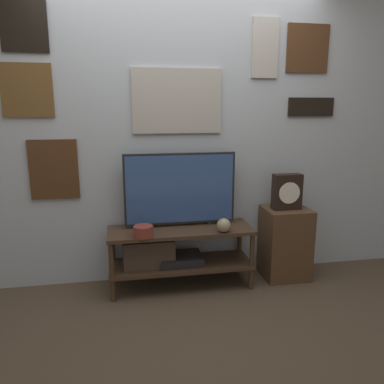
# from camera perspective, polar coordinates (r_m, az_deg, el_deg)

# --- Properties ---
(ground_plane) EXTENTS (12.00, 12.00, 0.00)m
(ground_plane) POSITION_cam_1_polar(r_m,az_deg,el_deg) (3.17, -0.98, -15.96)
(ground_plane) COLOR #4C3D2D
(wall_back) EXTENTS (6.40, 0.08, 2.70)m
(wall_back) POSITION_cam_1_polar(r_m,az_deg,el_deg) (3.26, -2.60, 9.92)
(wall_back) COLOR #B2BCC6
(wall_back) RESTS_ON ground_plane
(media_console) EXTENTS (1.22, 0.40, 0.52)m
(media_console) POSITION_cam_1_polar(r_m,az_deg,el_deg) (3.23, -3.44, -8.96)
(media_console) COLOR #422D1E
(media_console) RESTS_ON ground_plane
(television) EXTENTS (0.95, 0.05, 0.63)m
(television) POSITION_cam_1_polar(r_m,az_deg,el_deg) (3.17, -1.84, 0.46)
(television) COLOR black
(television) RESTS_ON media_console
(vase_wide_bowl) EXTENTS (0.16, 0.16, 0.09)m
(vase_wide_bowl) POSITION_cam_1_polar(r_m,az_deg,el_deg) (3.00, -7.43, -5.94)
(vase_wide_bowl) COLOR brown
(vase_wide_bowl) RESTS_ON media_console
(vase_round_glass) EXTENTS (0.12, 0.12, 0.12)m
(vase_round_glass) POSITION_cam_1_polar(r_m,az_deg,el_deg) (3.09, 4.87, -5.07)
(vase_round_glass) COLOR tan
(vase_round_glass) RESTS_ON media_console
(side_table) EXTENTS (0.39, 0.36, 0.64)m
(side_table) POSITION_cam_1_polar(r_m,az_deg,el_deg) (3.53, 13.97, -7.52)
(side_table) COLOR #513823
(side_table) RESTS_ON ground_plane
(mantel_clock) EXTENTS (0.25, 0.11, 0.31)m
(mantel_clock) POSITION_cam_1_polar(r_m,az_deg,el_deg) (3.38, 14.27, 0.04)
(mantel_clock) COLOR black
(mantel_clock) RESTS_ON side_table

